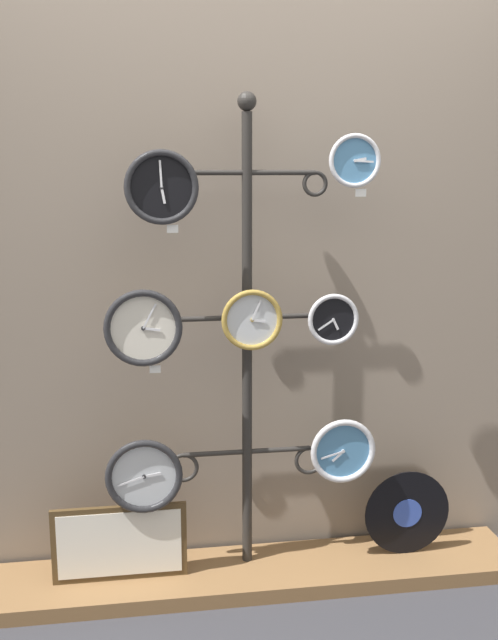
% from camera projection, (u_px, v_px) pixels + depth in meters
% --- Properties ---
extents(ground_plane, '(12.00, 12.00, 0.00)m').
position_uv_depth(ground_plane, '(264.00, 633.00, 2.67)').
color(ground_plane, '#333338').
extents(shop_wall, '(4.40, 0.04, 2.80)m').
position_uv_depth(shop_wall, '(241.00, 227.00, 2.94)').
color(shop_wall, gray).
rests_on(shop_wall, ground_plane).
extents(low_shelf, '(2.20, 0.36, 0.06)m').
position_uv_depth(low_shelf, '(249.00, 574.00, 3.00)').
color(low_shelf, brown).
rests_on(low_shelf, ground_plane).
extents(display_stand, '(0.80, 0.40, 1.90)m').
position_uv_depth(display_stand, '(247.00, 427.00, 2.94)').
color(display_stand, '#282623').
rests_on(display_stand, ground_plane).
extents(clock_top_left, '(0.26, 0.04, 0.26)m').
position_uv_depth(clock_top_left, '(161.00, 187.00, 2.60)').
color(clock_top_left, black).
extents(clock_top_right, '(0.19, 0.04, 0.19)m').
position_uv_depth(clock_top_right, '(354.00, 161.00, 2.69)').
color(clock_top_right, '#4C84B2').
extents(clock_middle_left, '(0.28, 0.04, 0.28)m').
position_uv_depth(clock_middle_left, '(143.00, 328.00, 2.68)').
color(clock_middle_left, silver).
extents(clock_middle_center, '(0.23, 0.04, 0.23)m').
position_uv_depth(clock_middle_center, '(252.00, 320.00, 2.77)').
color(clock_middle_center, silver).
extents(clock_middle_right, '(0.20, 0.04, 0.20)m').
position_uv_depth(clock_middle_right, '(333.00, 319.00, 2.81)').
color(clock_middle_right, black).
extents(clock_bottom_left, '(0.29, 0.04, 0.29)m').
position_uv_depth(clock_bottom_left, '(144.00, 476.00, 2.82)').
color(clock_bottom_left, silver).
extents(clock_bottom_right, '(0.26, 0.04, 0.26)m').
position_uv_depth(clock_bottom_right, '(343.00, 451.00, 2.92)').
color(clock_bottom_right, '#4C84B2').
extents(vinyl_record, '(0.36, 0.01, 0.36)m').
position_uv_depth(vinyl_record, '(407.00, 513.00, 3.06)').
color(vinyl_record, black).
rests_on(vinyl_record, low_shelf).
extents(picture_frame, '(0.52, 0.02, 0.30)m').
position_uv_depth(picture_frame, '(120.00, 543.00, 2.87)').
color(picture_frame, '#4C381E').
rests_on(picture_frame, low_shelf).
extents(price_tag_upper, '(0.04, 0.00, 0.03)m').
position_uv_depth(price_tag_upper, '(173.00, 229.00, 2.63)').
color(price_tag_upper, white).
extents(price_tag_mid, '(0.04, 0.00, 0.03)m').
position_uv_depth(price_tag_mid, '(361.00, 193.00, 2.71)').
color(price_tag_mid, white).
extents(price_tag_lower, '(0.04, 0.00, 0.03)m').
position_uv_depth(price_tag_lower, '(155.00, 369.00, 2.72)').
color(price_tag_lower, white).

